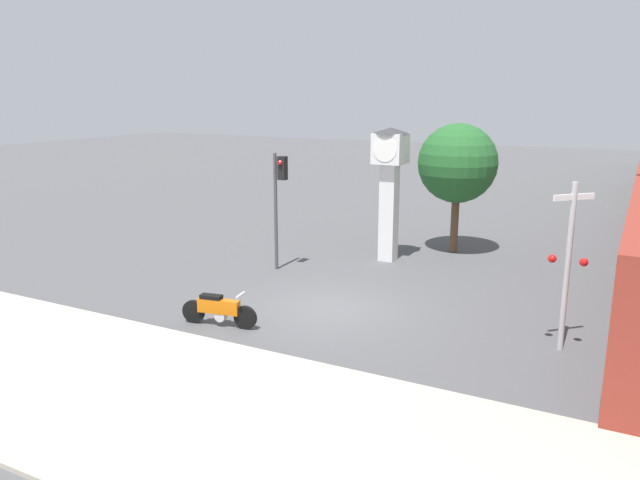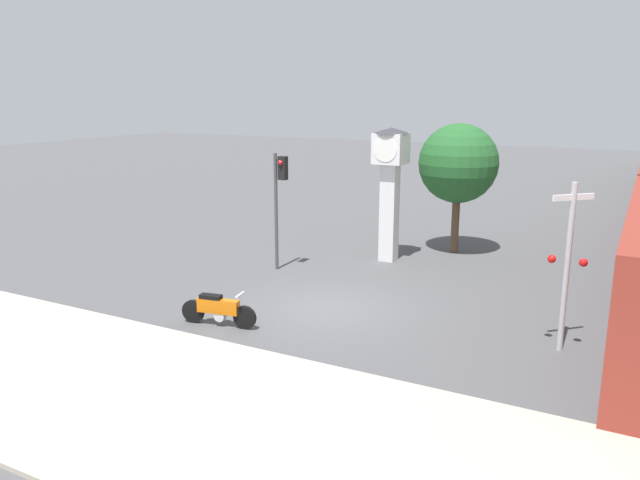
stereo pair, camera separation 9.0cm
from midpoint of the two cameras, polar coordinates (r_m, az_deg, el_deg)
ground_plane at (r=18.18m, az=0.83°, el=-6.30°), size 120.00×120.00×0.00m
sidewalk_strip at (r=13.16m, az=-12.75°, el=-14.47°), size 36.00×6.00×0.10m
motorcycle at (r=16.99m, az=-9.14°, el=-6.27°), size 2.15×0.59×0.96m
clock_tower at (r=22.83m, az=6.56°, el=6.06°), size 1.31×1.31×4.90m
traffic_light at (r=21.54m, az=-3.62°, el=4.55°), size 0.50×0.35×4.10m
railroad_crossing_signal at (r=15.82m, az=21.84°, el=-1.82°), size 0.90×0.82×4.12m
street_tree at (r=24.40m, az=12.63°, el=6.82°), size 3.02×3.02×5.00m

